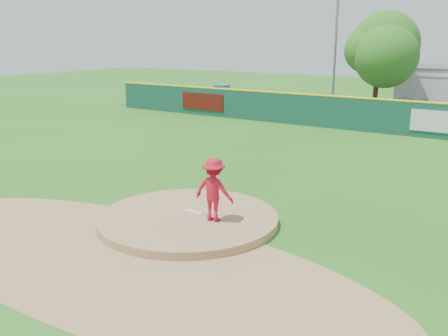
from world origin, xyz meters
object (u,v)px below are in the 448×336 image
Objects in this scene: pitcher at (214,190)px; light_pole_left at (336,30)px; van at (416,107)px; playground_slide at (222,94)px; deciduous_tree at (379,51)px.

light_pole_left reaches higher than pitcher.
light_pole_left reaches higher than van.
playground_slide is 10.66m from light_pole_left.
pitcher is 25.36m from van.
playground_slide is at bearing -62.42° from pitcher.
playground_slide is at bearing -176.08° from deciduous_tree.
pitcher is 25.32m from deciduous_tree.
playground_slide is (-15.65, -1.32, 0.08)m from van.
deciduous_tree is at bearing -26.57° from light_pole_left.
light_pole_left is (-4.00, 2.00, 1.50)m from deciduous_tree.
pitcher is at bearing -167.41° from van.
light_pole_left is at bearing -81.22° from pitcher.
pitcher is at bearing -56.80° from playground_slide.
van is 15.71m from playground_slide.
deciduous_tree reaches higher than pitcher.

